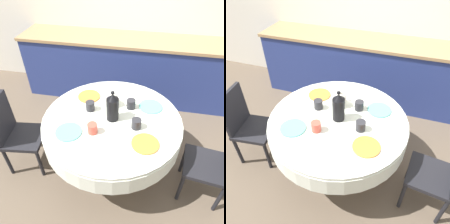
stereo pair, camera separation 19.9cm
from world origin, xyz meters
TOP-DOWN VIEW (x-y plane):
  - ground_plane at (0.00, 0.00)m, footprint 12.00×12.00m
  - wall_back at (0.00, 1.80)m, footprint 7.00×0.05m
  - kitchen_counter at (0.00, 1.46)m, footprint 3.24×0.64m
  - dining_table at (0.00, 0.00)m, footprint 1.34×1.34m
  - chair_left at (1.00, -0.13)m, footprint 0.45×0.45m
  - chair_right at (-1.00, -0.13)m, footprint 0.45×0.45m
  - plate_near_left at (-0.34, -0.26)m, footprint 0.24×0.24m
  - cup_near_left at (-0.13, -0.21)m, footprint 0.09×0.09m
  - plate_near_right at (0.34, -0.27)m, footprint 0.24×0.24m
  - cup_near_right at (0.24, -0.08)m, footprint 0.09×0.09m
  - plate_far_left at (-0.31, 0.30)m, footprint 0.24×0.24m
  - cup_far_left at (-0.24, 0.09)m, footprint 0.09×0.09m
  - plate_far_right at (0.35, 0.25)m, footprint 0.24×0.24m
  - cup_far_right at (0.15, 0.20)m, footprint 0.09×0.09m
  - coffee_carafe at (0.01, 0.00)m, footprint 0.11×0.11m
  - teapot at (-0.04, 0.20)m, footprint 0.19×0.13m

SIDE VIEW (x-z plane):
  - ground_plane at x=0.00m, z-range 0.00..0.00m
  - kitchen_counter at x=0.00m, z-range 0.00..0.95m
  - chair_left at x=1.00m, z-range 0.04..0.93m
  - chair_right at x=-1.00m, z-range 0.04..0.93m
  - dining_table at x=0.00m, z-range 0.24..0.97m
  - plate_near_left at x=-0.34m, z-range 0.73..0.75m
  - plate_near_right at x=0.34m, z-range 0.73..0.75m
  - plate_far_left at x=-0.31m, z-range 0.73..0.75m
  - plate_far_right at x=0.35m, z-range 0.73..0.75m
  - cup_near_left at x=-0.13m, z-range 0.73..0.83m
  - cup_near_right at x=0.24m, z-range 0.73..0.83m
  - cup_far_left at x=-0.24m, z-range 0.73..0.83m
  - cup_far_right at x=0.15m, z-range 0.73..0.83m
  - teapot at x=-0.04m, z-range 0.72..0.90m
  - coffee_carafe at x=0.01m, z-range 0.71..1.03m
  - wall_back at x=0.00m, z-range 0.00..2.60m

